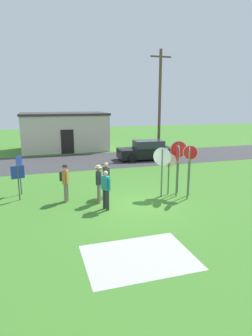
% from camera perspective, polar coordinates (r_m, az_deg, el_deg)
% --- Properties ---
extents(ground_plane, '(80.00, 80.00, 0.00)m').
position_cam_1_polar(ground_plane, '(12.98, 1.67, -7.24)').
color(ground_plane, '#3D7528').
extents(street_asphalt, '(60.00, 6.40, 0.01)m').
position_cam_1_polar(street_asphalt, '(22.66, -6.83, 1.46)').
color(street_asphalt, '#38383A').
rests_on(street_asphalt, ground).
extents(concrete_path, '(3.20, 2.40, 0.01)m').
position_cam_1_polar(concrete_path, '(8.94, 2.54, -17.12)').
color(concrete_path, '#ADAAA3').
rests_on(concrete_path, ground).
extents(building_background, '(7.91, 5.06, 3.46)m').
position_cam_1_polar(building_background, '(28.28, -12.05, 7.09)').
color(building_background, beige).
rests_on(building_background, ground).
extents(utility_pole, '(1.80, 0.24, 8.68)m').
position_cam_1_polar(utility_pole, '(25.29, 6.65, 12.95)').
color(utility_pole, brown).
rests_on(utility_pole, ground).
extents(parked_car_on_street, '(4.38, 2.16, 1.51)m').
position_cam_1_polar(parked_car_on_street, '(22.94, 3.97, 3.40)').
color(parked_car_on_street, black).
rests_on(parked_car_on_street, ground).
extents(stop_sign_tallest, '(0.58, 0.45, 2.47)m').
position_cam_1_polar(stop_sign_tallest, '(14.15, 12.47, 1.18)').
color(stop_sign_tallest, '#51664C').
rests_on(stop_sign_tallest, ground).
extents(stop_sign_nearest, '(0.69, 0.55, 2.38)m').
position_cam_1_polar(stop_sign_nearest, '(13.82, 7.12, 1.02)').
color(stop_sign_nearest, '#51664C').
rests_on(stop_sign_nearest, ground).
extents(stop_sign_leaning_right, '(0.21, 0.80, 2.50)m').
position_cam_1_polar(stop_sign_leaning_right, '(13.88, 10.07, 1.30)').
color(stop_sign_leaning_right, '#51664C').
rests_on(stop_sign_leaning_right, ground).
extents(stop_sign_low_front, '(0.35, 0.62, 2.49)m').
position_cam_1_polar(stop_sign_low_front, '(13.59, 12.29, 0.77)').
color(stop_sign_low_front, '#51664C').
rests_on(stop_sign_low_front, ground).
extents(stop_sign_rear_right, '(0.74, 0.40, 2.64)m').
position_cam_1_polar(stop_sign_rear_right, '(14.37, 10.31, 2.08)').
color(stop_sign_rear_right, '#51664C').
rests_on(stop_sign_rear_right, ground).
extents(stop_sign_center_cluster, '(0.58, 0.37, 2.05)m').
position_cam_1_polar(stop_sign_center_cluster, '(14.22, 8.43, 0.23)').
color(stop_sign_center_cluster, '#51664C').
rests_on(stop_sign_center_cluster, ground).
extents(person_with_sunhat, '(0.32, 0.54, 1.74)m').
position_cam_1_polar(person_with_sunhat, '(13.01, -5.39, -2.70)').
color(person_with_sunhat, '#7A6B56').
rests_on(person_with_sunhat, ground).
extents(person_on_left, '(0.44, 0.53, 1.74)m').
position_cam_1_polar(person_on_left, '(13.39, -11.88, -2.36)').
color(person_on_left, '#7A6B56').
rests_on(person_on_left, ground).
extents(person_in_blue, '(0.26, 0.57, 1.69)m').
position_cam_1_polar(person_in_blue, '(13.77, -3.91, -1.93)').
color(person_in_blue, '#4C5670').
rests_on(person_in_blue, ground).
extents(person_in_teal, '(0.35, 0.53, 1.69)m').
position_cam_1_polar(person_in_teal, '(12.18, -4.00, -3.93)').
color(person_in_teal, '#2D2D33').
rests_on(person_in_teal, ground).
extents(info_panel_leftmost, '(0.59, 0.18, 1.63)m').
position_cam_1_polar(info_panel_leftmost, '(14.16, -20.50, -1.61)').
color(info_panel_leftmost, '#4C4C51').
rests_on(info_panel_leftmost, ground).
extents(info_panel_middle, '(0.25, 0.57, 1.95)m').
position_cam_1_polar(info_panel_middle, '(14.96, -20.24, 0.04)').
color(info_panel_middle, '#4C4C51').
rests_on(info_panel_middle, ground).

